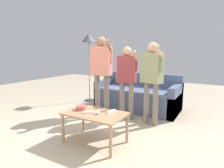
% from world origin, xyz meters
% --- Properties ---
extents(ground_plane, '(12.00, 12.00, 0.00)m').
position_xyz_m(ground_plane, '(0.00, 0.00, 0.00)').
color(ground_plane, tan).
extents(couch, '(1.84, 0.91, 0.80)m').
position_xyz_m(couch, '(-0.14, 1.62, 0.29)').
color(couch, '#475675').
rests_on(couch, ground).
extents(coffee_table, '(0.87, 0.54, 0.46)m').
position_xyz_m(coffee_table, '(-0.03, -0.29, 0.39)').
color(coffee_table, '#997551').
rests_on(coffee_table, ground).
extents(snack_bowl, '(0.15, 0.15, 0.06)m').
position_xyz_m(snack_bowl, '(-0.29, -0.27, 0.49)').
color(snack_bowl, '#B24C47').
rests_on(snack_bowl, coffee_table).
extents(game_remote_nunchuk, '(0.06, 0.09, 0.05)m').
position_xyz_m(game_remote_nunchuk, '(0.04, -0.32, 0.48)').
color(game_remote_nunchuk, white).
rests_on(game_remote_nunchuk, coffee_table).
extents(floor_lamp, '(0.37, 0.37, 1.77)m').
position_xyz_m(floor_lamp, '(-1.54, 1.62, 1.55)').
color(floor_lamp, '#2D2D33').
rests_on(floor_lamp, ground).
extents(player_left, '(0.50, 0.32, 1.61)m').
position_xyz_m(player_left, '(-0.63, 0.83, 1.01)').
color(player_left, '#756656').
rests_on(player_left, ground).
extents(player_center, '(0.44, 0.29, 1.41)m').
position_xyz_m(player_center, '(-0.07, 0.85, 0.89)').
color(player_center, '#756656').
rests_on(player_center, ground).
extents(player_right, '(0.43, 0.39, 1.48)m').
position_xyz_m(player_right, '(0.43, 0.80, 0.93)').
color(player_right, '#756656').
rests_on(player_right, ground).
extents(game_remote_wand_near, '(0.07, 0.17, 0.03)m').
position_xyz_m(game_remote_wand_near, '(0.17, -0.16, 0.47)').
color(game_remote_wand_near, white).
rests_on(game_remote_wand_near, coffee_table).
extents(game_remote_wand_far, '(0.15, 0.11, 0.03)m').
position_xyz_m(game_remote_wand_far, '(-0.09, -0.36, 0.47)').
color(game_remote_wand_far, white).
rests_on(game_remote_wand_far, coffee_table).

